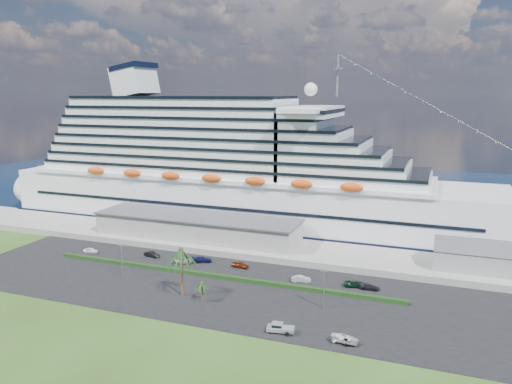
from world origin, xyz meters
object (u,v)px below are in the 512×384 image
at_px(cruise_ship, 239,175).
at_px(parked_car_3, 202,259).
at_px(pickup_truck, 280,328).
at_px(boat_trailer, 345,338).

bearing_deg(cruise_ship, parked_car_3, -81.67).
xyz_separation_m(cruise_ship, pickup_truck, (36.50, -68.82, -15.60)).
relative_size(cruise_ship, parked_car_3, 36.96).
xyz_separation_m(parked_car_3, boat_trailer, (42.55, -29.59, 0.32)).
relative_size(parked_car_3, boat_trailer, 0.91).
bearing_deg(boat_trailer, parked_car_3, 145.18).
bearing_deg(boat_trailer, cruise_ship, 125.06).
relative_size(cruise_ship, pickup_truck, 36.13).
bearing_deg(pickup_truck, boat_trailer, 0.01).
bearing_deg(parked_car_3, pickup_truck, -158.73).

